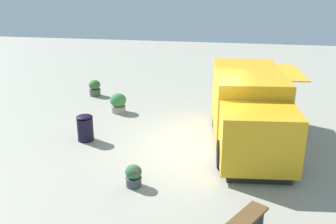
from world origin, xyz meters
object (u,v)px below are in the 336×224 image
at_px(trash_bin, 85,128).
at_px(person_customer, 273,94).
at_px(planter_flowering_side, 118,103).
at_px(planter_flowering_near, 95,88).
at_px(planter_flowering_far, 133,176).
at_px(food_truck, 249,111).

bearing_deg(trash_bin, person_customer, 128.81).
bearing_deg(planter_flowering_side, planter_flowering_near, -139.07).
height_order(planter_flowering_side, trash_bin, trash_bin).
height_order(planter_flowering_far, planter_flowering_side, planter_flowering_side).
relative_size(food_truck, planter_flowering_near, 7.69).
height_order(person_customer, trash_bin, person_customer).
relative_size(person_customer, planter_flowering_near, 1.23).
bearing_deg(trash_bin, food_truck, 98.15).
relative_size(food_truck, planter_flowering_side, 7.21).
relative_size(planter_flowering_near, trash_bin, 0.82).
bearing_deg(planter_flowering_side, trash_bin, -5.15).
height_order(person_customer, planter_flowering_far, person_customer).
bearing_deg(person_customer, planter_flowering_near, -87.32).
bearing_deg(planter_flowering_far, trash_bin, -138.11).
distance_m(food_truck, trash_bin, 5.33).
xyz_separation_m(food_truck, planter_flowering_near, (-4.03, -6.67, -0.71)).
xyz_separation_m(planter_flowering_near, planter_flowering_side, (1.94, 1.68, 0.03)).
bearing_deg(planter_flowering_far, planter_flowering_near, -153.13).
bearing_deg(planter_flowering_far, planter_flowering_side, -159.33).
distance_m(planter_flowering_far, planter_flowering_side, 5.77).
xyz_separation_m(person_customer, planter_flowering_side, (2.31, -6.15, 0.04)).
xyz_separation_m(planter_flowering_side, trash_bin, (2.84, -0.26, 0.05)).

